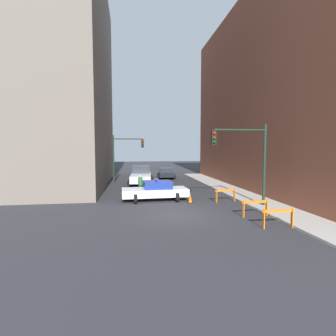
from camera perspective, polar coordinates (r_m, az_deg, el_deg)
The scene contains 14 objects.
ground_plane at distance 15.21m, azimuth 1.98°, elevation -10.06°, with size 120.00×120.00×0.00m, color #2D2D33.
sidewalk_right at distance 17.39m, azimuth 22.74°, elevation -8.36°, with size 2.40×44.00×0.12m.
building_corner_left at distance 30.77m, azimuth -27.06°, elevation 16.87°, with size 14.00×20.00×21.40m.
building_right at distance 28.07m, azimuth 27.56°, elevation 13.94°, with size 12.00×28.00×17.40m.
traffic_light_near at distance 17.30m, azimuth 16.93°, elevation 3.32°, with size 3.64×0.35×5.20m.
traffic_light_far at distance 29.32m, azimuth -9.66°, elevation 3.53°, with size 3.44×0.35×5.20m.
police_car at distance 19.03m, azimuth -2.75°, elevation -4.91°, with size 4.78×2.50×1.52m.
white_truck at distance 27.65m, azimuth -5.88°, elevation -1.65°, with size 2.90×5.54×1.90m.
parked_car_near at distance 32.92m, azimuth -0.36°, elevation -1.07°, with size 2.52×4.44×1.31m.
pedestrian_crossing at distance 21.08m, azimuth -6.04°, elevation -3.65°, with size 0.50×0.50×1.66m.
barrier_front at distance 13.60m, azimuth 22.85°, elevation -9.47°, with size 1.60×0.18×0.90m.
barrier_mid at distance 15.38m, azimuth 18.45°, elevation -7.77°, with size 1.60×0.30×0.90m.
barrier_back at distance 18.87m, azimuth 12.41°, elevation -5.42°, with size 1.58×0.43×0.90m.
traffic_cone at distance 18.32m, azimuth 4.85°, elevation -6.57°, with size 0.36×0.36×0.66m.
Camera 1 is at (-2.66, -14.49, 3.79)m, focal length 28.00 mm.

